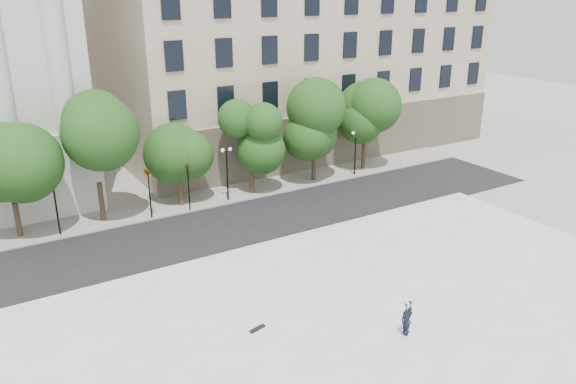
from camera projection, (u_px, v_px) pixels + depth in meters
name	position (u px, v px, depth m)	size (l,w,h in m)	color
plaza	(294.00, 365.00, 23.91)	(44.00, 22.00, 0.45)	white
street	(170.00, 242.00, 36.02)	(60.00, 8.00, 0.02)	black
far_sidewalk	(141.00, 211.00, 40.81)	(60.00, 4.00, 0.12)	#AAA69D
building_east	(275.00, 31.00, 58.77)	(36.00, 26.15, 23.00)	beige
traffic_light_west	(147.00, 168.00, 38.30)	(0.97, 1.87, 4.24)	black
traffic_light_east	(187.00, 162.00, 39.70)	(0.78, 1.98, 4.28)	black
person_lying	(406.00, 330.00, 25.53)	(0.61, 0.40, 1.67)	black
skateboard	(257.00, 329.00, 25.97)	(0.84, 0.22, 0.09)	black
street_trees	(147.00, 148.00, 39.11)	(46.02, 4.92, 7.48)	#382619
lamp_posts	(149.00, 179.00, 38.91)	(36.57, 0.28, 4.31)	black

